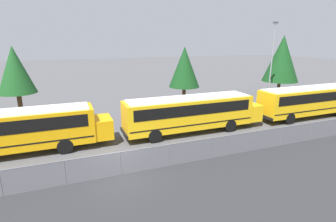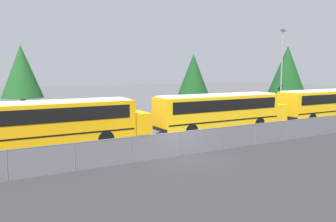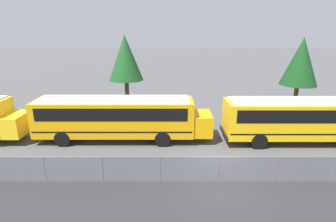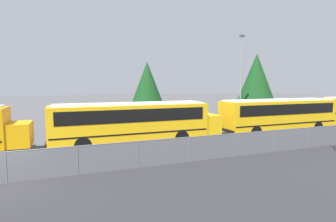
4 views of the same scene
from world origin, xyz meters
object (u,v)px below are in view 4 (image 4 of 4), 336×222
school_bus_4 (281,113)px  school_bus_3 (135,120)px  light_pole (241,77)px  tree_1 (256,78)px  tree_0 (147,84)px

school_bus_4 → school_bus_3: bearing=178.8°
school_bus_3 → light_pole: (13.28, 5.66, 3.38)m
school_bus_3 → tree_1: bearing=26.6°
tree_1 → school_bus_3: bearing=-153.4°
light_pole → tree_1: size_ratio=1.17×
school_bus_3 → school_bus_4: 13.34m
tree_1 → school_bus_4: bearing=-117.3°
school_bus_4 → tree_0: tree_0 is taller
light_pole → tree_0: 10.38m
tree_0 → school_bus_4: bearing=-47.6°
school_bus_4 → light_pole: light_pole is taller
school_bus_3 → tree_1: tree_1 is taller
light_pole → tree_0: bearing=154.8°
light_pole → school_bus_3: bearing=-156.9°
tree_0 → tree_1: 14.33m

